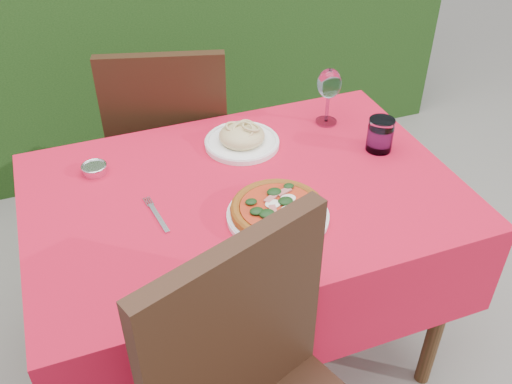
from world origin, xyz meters
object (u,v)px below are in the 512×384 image
object	(u,v)px
pizza_plate	(278,211)
wine_glass	(329,86)
steel_ramekin	(95,170)
pasta_plate	(242,139)
chair_far	(171,143)
fork	(159,218)
water_glass	(380,136)

from	to	relation	value
pizza_plate	wine_glass	distance (m)	0.56
steel_ramekin	pasta_plate	bearing A→B (deg)	-1.13
pizza_plate	pasta_plate	xyz separation A→B (m)	(0.03, 0.38, 0.00)
chair_far	fork	distance (m)	0.71
wine_glass	steel_ramekin	world-z (taller)	wine_glass
water_glass	pizza_plate	bearing A→B (deg)	-154.83
pasta_plate	steel_ramekin	xyz separation A→B (m)	(-0.47, 0.01, -0.01)
chair_far	pasta_plate	bearing A→B (deg)	127.71
pizza_plate	water_glass	distance (m)	0.48
pizza_plate	water_glass	bearing A→B (deg)	25.17
pizza_plate	wine_glass	world-z (taller)	wine_glass
pasta_plate	wine_glass	size ratio (longest dim) A/B	1.21
pizza_plate	pasta_plate	size ratio (longest dim) A/B	1.20
wine_glass	fork	bearing A→B (deg)	-155.30
pizza_plate	wine_glass	bearing A→B (deg)	49.69
pizza_plate	wine_glass	size ratio (longest dim) A/B	1.45
wine_glass	chair_far	bearing A→B (deg)	143.35
chair_far	pizza_plate	bearing A→B (deg)	114.80
chair_far	water_glass	xyz separation A→B (m)	(0.56, -0.57, 0.24)
pizza_plate	water_glass	world-z (taller)	water_glass
pasta_plate	water_glass	distance (m)	0.44
wine_glass	fork	world-z (taller)	wine_glass
pasta_plate	wine_glass	world-z (taller)	wine_glass
pasta_plate	fork	xyz separation A→B (m)	(-0.34, -0.27, -0.02)
chair_far	wine_glass	size ratio (longest dim) A/B	4.86
steel_ramekin	wine_glass	bearing A→B (deg)	1.67
pasta_plate	wine_glass	xyz separation A→B (m)	(0.32, 0.03, 0.12)
pasta_plate	water_glass	size ratio (longest dim) A/B	2.23
water_glass	chair_far	bearing A→B (deg)	134.70
steel_ramekin	chair_far	bearing A→B (deg)	50.75
pasta_plate	chair_far	bearing A→B (deg)	112.32
wine_glass	steel_ramekin	distance (m)	0.80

